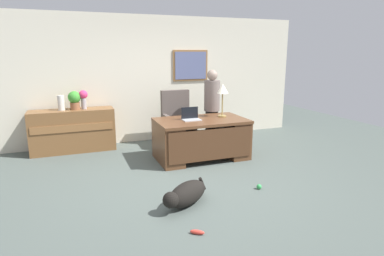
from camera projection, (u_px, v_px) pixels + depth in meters
ground_plane at (193, 180)px, 5.00m from camera, size 12.00×12.00×0.00m
back_wall at (151, 79)px, 7.06m from camera, size 7.00×0.16×2.70m
desk at (202, 138)px, 5.93m from camera, size 1.64×0.97×0.74m
credenza at (73, 131)px, 6.37m from camera, size 1.59×0.50×0.84m
armchair at (178, 122)px, 6.74m from camera, size 0.60×0.59×1.16m
person_standing at (212, 108)px, 6.60m from camera, size 0.32×0.32×1.59m
dog_lying at (186, 194)px, 4.13m from camera, size 0.75×0.62×0.30m
laptop at (191, 117)px, 5.82m from camera, size 0.32×0.22×0.22m
desk_lamp at (223, 91)px, 6.01m from camera, size 0.22×0.22×0.62m
vase_with_flowers at (83, 97)px, 6.31m from camera, size 0.17×0.17×0.37m
vase_empty at (61, 103)px, 6.19m from camera, size 0.13×0.13×0.29m
potted_plant at (74, 99)px, 6.26m from camera, size 0.24×0.24×0.36m
dog_toy_ball at (259, 187)px, 4.65m from camera, size 0.07×0.07×0.07m
dog_toy_bone at (197, 232)px, 3.49m from camera, size 0.16×0.13×0.05m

